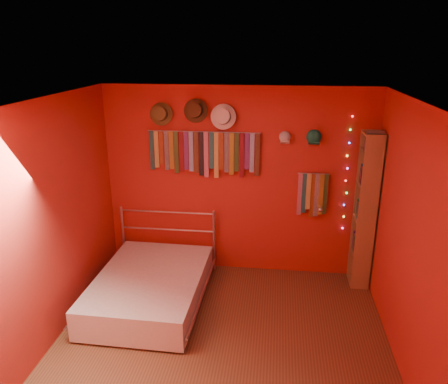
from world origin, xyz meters
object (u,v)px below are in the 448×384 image
at_px(tie_rack, 204,151).
at_px(bookshelf, 369,211).
at_px(reading_lamp, 320,209).
at_px(bed, 150,288).

height_order(tie_rack, bookshelf, bookshelf).
bearing_deg(tie_rack, bookshelf, -4.26).
bearing_deg(bookshelf, tie_rack, 175.74).
xyz_separation_m(tie_rack, bookshelf, (2.08, -0.16, -0.65)).
bearing_deg(reading_lamp, bed, -158.15).
relative_size(tie_rack, bookshelf, 0.72).
xyz_separation_m(bookshelf, bed, (-2.60, -0.79, -0.81)).
distance_m(tie_rack, reading_lamp, 1.64).
bearing_deg(tie_rack, reading_lamp, -5.49).
distance_m(tie_rack, bookshelf, 2.19).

